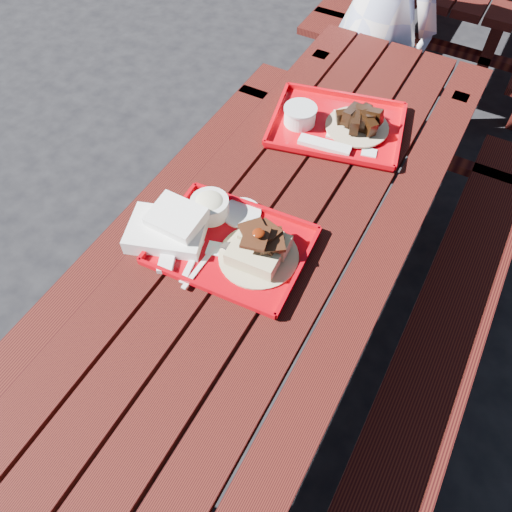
# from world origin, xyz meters

# --- Properties ---
(ground) EXTENTS (60.00, 60.00, 0.00)m
(ground) POSITION_xyz_m (0.00, 0.00, 0.00)
(ground) COLOR black
(ground) RESTS_ON ground
(picnic_table_near) EXTENTS (1.41, 2.40, 0.75)m
(picnic_table_near) POSITION_xyz_m (-0.00, 0.00, 0.56)
(picnic_table_near) COLOR #46140D
(picnic_table_near) RESTS_ON ground
(near_tray) EXTENTS (0.47, 0.39, 0.14)m
(near_tray) POSITION_xyz_m (-0.10, -0.10, 0.78)
(near_tray) COLOR #AF010B
(near_tray) RESTS_ON picnic_table_near
(far_tray) EXTENTS (0.54, 0.46, 0.08)m
(far_tray) POSITION_xyz_m (-0.06, 0.54, 0.77)
(far_tray) COLOR red
(far_tray) RESTS_ON picnic_table_near
(white_cloth) EXTENTS (0.27, 0.23, 0.09)m
(white_cloth) POSITION_xyz_m (-0.29, -0.16, 0.79)
(white_cloth) COLOR white
(white_cloth) RESTS_ON picnic_table_near
(person) EXTENTS (0.69, 0.58, 1.61)m
(person) POSITION_xyz_m (-0.18, 1.34, 0.80)
(person) COLOR #A5B3DE
(person) RESTS_ON ground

